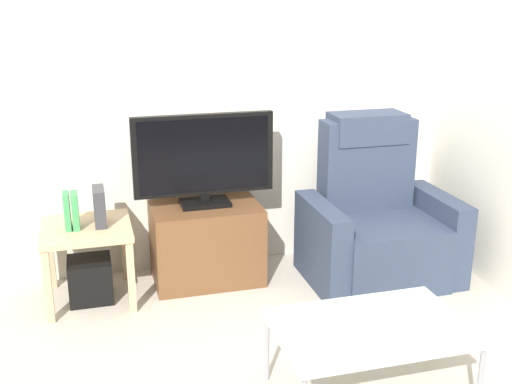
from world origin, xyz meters
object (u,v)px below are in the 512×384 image
Objects in this scene: television at (204,158)px; tv_stand at (206,243)px; side_table at (87,238)px; book_leftmost at (67,211)px; book_middle at (75,211)px; game_console at (99,206)px; cell_phone at (365,317)px; coffee_table at (370,330)px; subwoofer_box at (90,279)px; recliner_armchair at (376,223)px.

tv_stand is at bearing -90.00° from television.
book_leftmost is at bearing -168.69° from side_table.
book_middle is 0.15m from game_console.
game_console reaches higher than book_leftmost.
book_leftmost is 1.89m from cell_phone.
tv_stand is 1.57m from coffee_table.
side_table is at bearing -90.00° from subwoofer_box.
tv_stand is 0.58m from television.
tv_stand is 3.06× the size of game_console.
cell_phone is at bearing -71.37° from television.
side_table reaches higher than coffee_table.
tv_stand is 0.78m from side_table.
cell_phone is at bearing -46.87° from subwoofer_box.
recliner_armchair is 2.00m from book_leftmost.
book_leftmost reaches higher than side_table.
subwoofer_box is at bearing -173.66° from game_console.
game_console reaches higher than tv_stand.
television reaches higher than side_table.
subwoofer_box is at bearing 20.77° from book_middle.
game_console is at bearing 166.32° from recliner_armchair.
cell_phone is (1.25, -1.33, -0.02)m from side_table.
cell_phone is (1.35, -1.31, -0.21)m from book_leftmost.
recliner_armchair is at bearing -3.22° from book_leftmost.
side_table is at bearing -172.03° from television.
cell_phone is (0.48, -1.44, -0.45)m from television.
side_table is 0.28m from subwoofer_box.
side_table is at bearing 131.51° from coffee_table.
cell_phone is at bearing -49.22° from game_console.
coffee_table is (-0.64, -1.27, -0.01)m from recliner_armchair.
cell_phone reaches higher than coffee_table.
television is 0.86m from book_middle.
game_console is (-0.67, -0.10, -0.23)m from television.
television is at bearing 90.00° from tv_stand.
recliner_armchair is at bearing 95.48° from cell_phone.
book_leftmost is at bearing 169.25° from cell_phone.
book_leftmost is 0.98× the size of game_console.
book_middle is (-0.05, -0.02, 0.19)m from side_table.
tv_stand is 3.15× the size of book_middle.
book_leftmost is at bearing 180.00° from book_middle.
television is 4.04× the size of book_middle.
recliner_armchair is at bearing -11.05° from tv_stand.
television is 6.08× the size of cell_phone.
television is at bearing 8.84° from book_middle.
book_middle is 0.25× the size of coffee_table.
book_leftmost reaches higher than subwoofer_box.
tv_stand is at bearing 7.52° from book_middle.
television reaches higher than book_leftmost.
coffee_table reaches higher than subwoofer_box.
recliner_armchair reaches higher than tv_stand.
television reaches higher than subwoofer_box.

